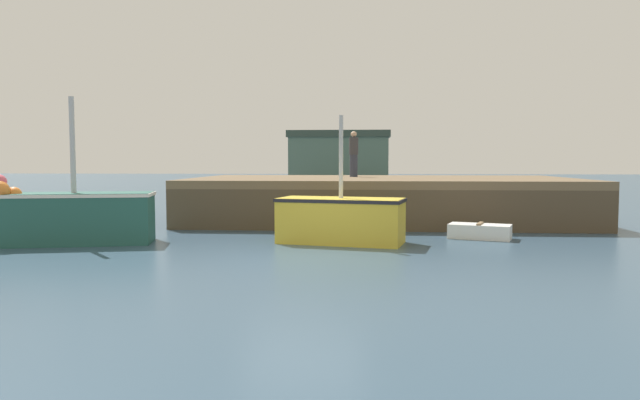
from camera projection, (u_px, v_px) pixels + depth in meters
ground at (302, 261)px, 12.01m from camera, size 120.00×160.00×0.10m
pier at (382, 185)px, 19.58m from camera, size 12.93×7.18×1.46m
fishing_boat_near_left at (70, 215)px, 14.13m from camera, size 3.95×2.07×3.60m
fishing_boat_near_right at (341, 219)px, 14.27m from camera, size 3.30×1.92×3.16m
rowboat at (480, 231)px, 15.11m from camera, size 1.72×1.23×0.42m
dockworker at (354, 154)px, 21.10m from camera, size 0.34×0.34×1.67m
warehouse at (339, 160)px, 44.12m from camera, size 7.55×5.29×4.28m
mooring_buoy_foreground at (43, 230)px, 14.50m from camera, size 0.63×0.63×0.69m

